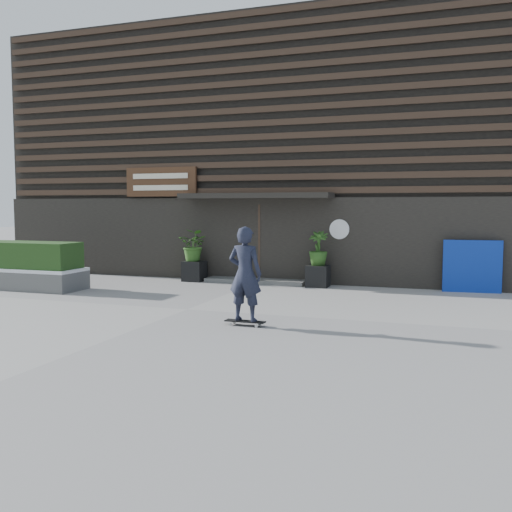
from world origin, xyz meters
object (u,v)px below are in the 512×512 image
at_px(planter_pot_right, 318,276).
at_px(skateboarder, 245,274).
at_px(planter_pot_left, 194,271).
at_px(raised_bed, 23,279).
at_px(blue_tarp, 472,266).

xyz_separation_m(planter_pot_right, skateboarder, (-0.11, -5.59, 0.68)).
height_order(planter_pot_left, raised_bed, planter_pot_left).
bearing_deg(skateboarder, planter_pot_left, 123.45).
height_order(planter_pot_left, planter_pot_right, same).
bearing_deg(raised_bed, planter_pot_right, 21.21).
bearing_deg(raised_bed, skateboarder, -19.47).
bearing_deg(planter_pot_right, raised_bed, -158.79).
distance_m(planter_pot_left, raised_bed, 4.80).
bearing_deg(skateboarder, raised_bed, 160.53).
relative_size(raised_bed, blue_tarp, 2.40).
xyz_separation_m(blue_tarp, skateboarder, (-4.14, -5.89, 0.30)).
height_order(planter_pot_right, skateboarder, skateboarder).
bearing_deg(skateboarder, planter_pot_right, 88.92).
bearing_deg(planter_pot_right, planter_pot_left, 180.00).
relative_size(planter_pot_left, skateboarder, 0.32).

